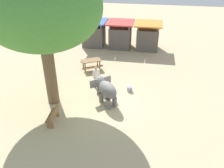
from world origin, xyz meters
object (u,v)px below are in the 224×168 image
(elephant, at_px, (106,89))
(feed_bucket, at_px, (130,89))
(shade_tree_main, at_px, (41,8))
(market_stall_red, at_px, (120,36))
(market_stall_orange, at_px, (148,38))
(wooden_bench, at_px, (53,115))
(person_handler, at_px, (96,76))
(picnic_table_near, at_px, (91,62))
(market_stall_blue, at_px, (94,35))

(elephant, distance_m, feed_bucket, 2.23)
(shade_tree_main, bearing_deg, feed_bucket, 24.11)
(market_stall_red, xyz_separation_m, market_stall_orange, (2.60, 0.00, 0.00))
(wooden_bench, bearing_deg, elephant, -49.60)
(person_handler, distance_m, market_stall_orange, 8.52)
(market_stall_red, xyz_separation_m, feed_bucket, (1.78, -8.00, -0.98))
(feed_bucket, bearing_deg, person_handler, 177.96)
(picnic_table_near, height_order, market_stall_orange, market_stall_orange)
(person_handler, bearing_deg, elephant, -1.06)
(market_stall_orange, bearing_deg, elephant, -102.64)
(wooden_bench, xyz_separation_m, market_stall_red, (2.05, 12.03, 0.67))
(elephant, distance_m, shade_tree_main, 5.89)
(market_stall_blue, bearing_deg, market_stall_red, 0.00)
(picnic_table_near, bearing_deg, shade_tree_main, -133.71)
(picnic_table_near, xyz_separation_m, feed_bucket, (3.39, -2.90, -0.43))
(market_stall_blue, distance_m, market_stall_orange, 5.20)
(person_handler, bearing_deg, feed_bucket, 56.34)
(person_handler, xyz_separation_m, shade_tree_main, (-2.30, -2.15, 4.88))
(picnic_table_near, relative_size, feed_bucket, 5.66)
(elephant, xyz_separation_m, person_handler, (-0.99, 1.68, -0.03))
(market_stall_red, distance_m, feed_bucket, 8.26)
(elephant, bearing_deg, market_stall_blue, -23.07)
(picnic_table_near, bearing_deg, market_stall_orange, 20.84)
(wooden_bench, relative_size, market_stall_orange, 0.56)
(elephant, relative_size, picnic_table_near, 1.02)
(picnic_table_near, bearing_deg, feed_bucket, -70.23)
(picnic_table_near, xyz_separation_m, market_stall_red, (1.61, 5.11, 0.55))
(person_handler, distance_m, feed_bucket, 2.45)
(wooden_bench, bearing_deg, feed_bucket, -47.39)
(market_stall_red, bearing_deg, wooden_bench, -99.69)
(elephant, bearing_deg, feed_bucket, -80.57)
(picnic_table_near, bearing_deg, market_stall_red, 42.86)
(market_stall_blue, bearing_deg, person_handler, -75.43)
(wooden_bench, bearing_deg, market_stall_red, -13.49)
(person_handler, height_order, wooden_bench, person_handler)
(market_stall_red, bearing_deg, shade_tree_main, -105.78)
(wooden_bench, xyz_separation_m, market_stall_orange, (4.65, 12.03, 0.67))
(market_stall_orange, bearing_deg, feed_bucket, -95.85)
(elephant, height_order, market_stall_orange, market_stall_orange)
(market_stall_red, bearing_deg, market_stall_orange, 0.00)
(market_stall_orange, height_order, feed_bucket, market_stall_orange)
(person_handler, bearing_deg, picnic_table_near, 169.09)
(shade_tree_main, height_order, picnic_table_near, shade_tree_main)
(shade_tree_main, bearing_deg, wooden_bench, -67.96)
(market_stall_orange, bearing_deg, person_handler, -111.64)
(market_stall_red, bearing_deg, elephant, -87.33)
(elephant, distance_m, market_stall_red, 9.61)
(elephant, xyz_separation_m, picnic_table_near, (-2.05, 4.49, -0.39))
(elephant, distance_m, market_stall_orange, 9.84)
(person_handler, bearing_deg, market_stall_red, 144.47)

